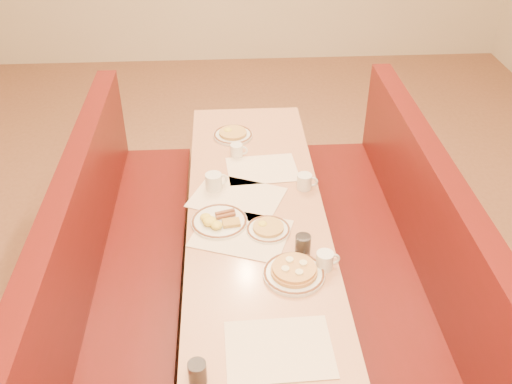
{
  "coord_description": "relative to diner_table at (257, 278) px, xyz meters",
  "views": [
    {
      "loc": [
        -0.14,
        -2.23,
        2.51
      ],
      "look_at": [
        0.0,
        0.12,
        0.85
      ],
      "focal_mm": 40.0,
      "sensor_mm": 36.0,
      "label": 1
    }
  ],
  "objects": [
    {
      "name": "ground",
      "position": [
        0.0,
        0.0,
        -0.37
      ],
      "size": [
        8.0,
        8.0,
        0.0
      ],
      "primitive_type": "plane",
      "color": "#9E6647",
      "rests_on": "ground"
    },
    {
      "name": "diner_table",
      "position": [
        0.0,
        0.0,
        0.0
      ],
      "size": [
        0.7,
        2.5,
        0.75
      ],
      "color": "black",
      "rests_on": "ground"
    },
    {
      "name": "booth_left",
      "position": [
        -0.73,
        0.0,
        -0.01
      ],
      "size": [
        0.55,
        2.5,
        1.05
      ],
      "color": "#4C3326",
      "rests_on": "ground"
    },
    {
      "name": "booth_right",
      "position": [
        0.73,
        0.0,
        -0.01
      ],
      "size": [
        0.55,
        2.5,
        1.05
      ],
      "color": "#4C3326",
      "rests_on": "ground"
    },
    {
      "name": "placemat_near_left",
      "position": [
        -0.08,
        -0.08,
        0.38
      ],
      "size": [
        0.53,
        0.47,
        0.0
      ],
      "primitive_type": "cube",
      "rotation": [
        0.0,
        0.0,
        -0.35
      ],
      "color": "#FCE8C5",
      "rests_on": "diner_table"
    },
    {
      "name": "placemat_near_right",
      "position": [
        0.03,
        -0.8,
        0.38
      ],
      "size": [
        0.42,
        0.32,
        0.0
      ],
      "primitive_type": "cube",
      "rotation": [
        0.0,
        0.0,
        0.03
      ],
      "color": "#FCE8C5",
      "rests_on": "diner_table"
    },
    {
      "name": "placemat_far_left",
      "position": [
        -0.1,
        0.22,
        0.38
      ],
      "size": [
        0.56,
        0.5,
        0.0
      ],
      "primitive_type": "cube",
      "rotation": [
        0.0,
        0.0,
        -0.41
      ],
      "color": "#FCE8C5",
      "rests_on": "diner_table"
    },
    {
      "name": "placemat_far_right",
      "position": [
        0.06,
        0.48,
        0.38
      ],
      "size": [
        0.41,
        0.32,
        0.0
      ],
      "primitive_type": "cube",
      "rotation": [
        0.0,
        0.0,
        0.07
      ],
      "color": "#FCE8C5",
      "rests_on": "diner_table"
    },
    {
      "name": "pancake_plate",
      "position": [
        0.14,
        -0.39,
        0.4
      ],
      "size": [
        0.28,
        0.28,
        0.06
      ],
      "rotation": [
        0.0,
        0.0,
        -0.06
      ],
      "color": "silver",
      "rests_on": "diner_table"
    },
    {
      "name": "eggs_plate",
      "position": [
        -0.19,
        0.0,
        0.39
      ],
      "size": [
        0.28,
        0.28,
        0.06
      ],
      "rotation": [
        0.0,
        0.0,
        0.12
      ],
      "color": "silver",
      "rests_on": "diner_table"
    },
    {
      "name": "extra_plate_mid",
      "position": [
        0.05,
        -0.07,
        0.39
      ],
      "size": [
        0.22,
        0.22,
        0.04
      ],
      "rotation": [
        0.0,
        0.0,
        0.21
      ],
      "color": "silver",
      "rests_on": "diner_table"
    },
    {
      "name": "extra_plate_far",
      "position": [
        -0.1,
        0.87,
        0.39
      ],
      "size": [
        0.24,
        0.24,
        0.05
      ],
      "rotation": [
        0.0,
        0.0,
        -0.41
      ],
      "color": "silver",
      "rests_on": "diner_table"
    },
    {
      "name": "coffee_mug_a",
      "position": [
        0.28,
        -0.35,
        0.42
      ],
      "size": [
        0.11,
        0.08,
        0.08
      ],
      "rotation": [
        0.0,
        0.0,
        0.13
      ],
      "color": "silver",
      "rests_on": "diner_table"
    },
    {
      "name": "coffee_mug_b",
      "position": [
        -0.21,
        0.3,
        0.43
      ],
      "size": [
        0.12,
        0.09,
        0.1
      ],
      "rotation": [
        0.0,
        0.0,
        0.43
      ],
      "color": "silver",
      "rests_on": "diner_table"
    },
    {
      "name": "coffee_mug_c",
      "position": [
        0.27,
        0.28,
        0.42
      ],
      "size": [
        0.11,
        0.08,
        0.09
      ],
      "rotation": [
        0.0,
        0.0,
        -0.11
      ],
      "color": "silver",
      "rests_on": "diner_table"
    },
    {
      "name": "coffee_mug_d",
      "position": [
        -0.08,
        0.64,
        0.42
      ],
      "size": [
        0.1,
        0.07,
        0.08
      ],
      "rotation": [
        0.0,
        0.0,
        -0.08
      ],
      "color": "silver",
      "rests_on": "diner_table"
    },
    {
      "name": "soda_tumbler_near",
      "position": [
        -0.27,
        -0.92,
        0.42
      ],
      "size": [
        0.07,
        0.07,
        0.1
      ],
      "color": "black",
      "rests_on": "diner_table"
    },
    {
      "name": "soda_tumbler_mid",
      "position": [
        0.19,
        -0.24,
        0.43
      ],
      "size": [
        0.07,
        0.07,
        0.1
      ],
      "color": "black",
      "rests_on": "diner_table"
    }
  ]
}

